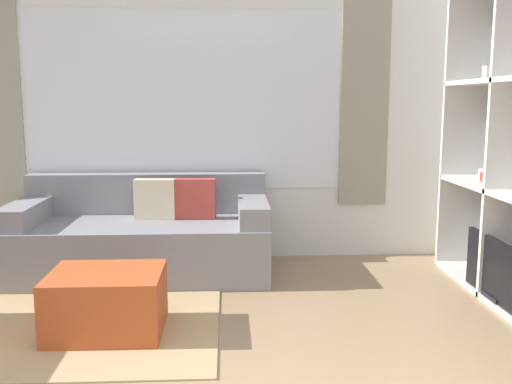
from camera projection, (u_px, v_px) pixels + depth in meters
name	position (u px, v px, depth m)	size (l,w,h in m)	color
wall_back	(184.00, 111.00, 5.16)	(6.54, 0.11, 2.70)	white
area_rug	(11.00, 324.00, 3.71)	(2.71, 1.63, 0.01)	tan
couch_main	(144.00, 238.00, 4.79)	(2.09, 0.95, 0.81)	gray
ottoman	(107.00, 303.00, 3.56)	(0.69, 0.58, 0.39)	#B74C23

